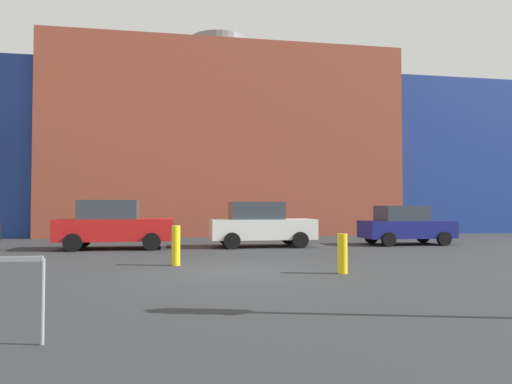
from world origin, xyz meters
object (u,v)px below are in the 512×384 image
parked_car_2 (261,224)px  bollard_yellow_0 (176,245)px  parked_car_3 (405,225)px  parked_car_1 (114,225)px  bollard_yellow_1 (342,254)px

parked_car_2 → bollard_yellow_0: (-3.42, -5.62, -0.35)m
parked_car_3 → bollard_yellow_0: size_ratio=3.51×
parked_car_1 → bollard_yellow_1: size_ratio=4.50×
parked_car_1 → parked_car_2: size_ratio=1.03×
bollard_yellow_0 → bollard_yellow_1: 4.58m
bollard_yellow_1 → parked_car_2: bearing=93.9°
parked_car_1 → bollard_yellow_0: bearing=-67.6°
bollard_yellow_0 → bollard_yellow_1: bollard_yellow_0 is taller
parked_car_2 → bollard_yellow_0: bearing=-121.3°
parked_car_1 → bollard_yellow_1: 10.12m
parked_car_2 → bollard_yellow_0: size_ratio=3.82×
parked_car_2 → parked_car_3: size_ratio=1.09×
parked_car_1 → bollard_yellow_1: (6.27, -7.92, -0.45)m
parked_car_1 → bollard_yellow_1: parked_car_1 is taller
parked_car_1 → bollard_yellow_0: size_ratio=3.94×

